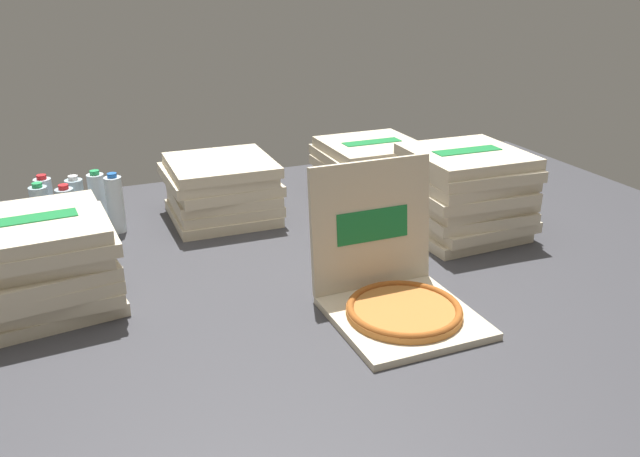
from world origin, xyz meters
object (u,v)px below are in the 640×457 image
(water_bottle_2, at_px, (77,207))
(water_bottle_4, at_px, (42,215))
(pizza_stack_left_mid, at_px, (370,169))
(water_bottle_1, at_px, (98,201))
(water_bottle_3, at_px, (68,217))
(open_pizza_box, at_px, (395,288))
(pizza_stack_center_far, at_px, (40,263))
(pizza_stack_right_near, at_px, (464,193))
(water_bottle_5, at_px, (115,204))
(water_bottle_0, at_px, (46,206))
(pizza_stack_right_mid, at_px, (221,189))

(water_bottle_2, bearing_deg, water_bottle_4, -162.36)
(pizza_stack_left_mid, distance_m, water_bottle_1, 1.07)
(water_bottle_2, relative_size, water_bottle_3, 1.00)
(open_pizza_box, height_order, pizza_stack_center_far, open_pizza_box)
(water_bottle_2, bearing_deg, pizza_stack_center_far, -103.92)
(pizza_stack_left_mid, bearing_deg, pizza_stack_center_far, -158.49)
(pizza_stack_right_near, bearing_deg, water_bottle_5, 156.65)
(open_pizza_box, xyz_separation_m, water_bottle_5, (-0.63, 0.91, 0.03))
(pizza_stack_center_far, xyz_separation_m, water_bottle_0, (0.03, 0.57, -0.03))
(open_pizza_box, distance_m, pizza_stack_center_far, 0.98)
(pizza_stack_left_mid, bearing_deg, water_bottle_4, -178.91)
(pizza_stack_right_mid, xyz_separation_m, water_bottle_3, (-0.55, -0.07, -0.01))
(pizza_stack_center_far, xyz_separation_m, water_bottle_1, (0.20, 0.55, -0.03))
(pizza_stack_left_mid, height_order, water_bottle_1, pizza_stack_left_mid)
(water_bottle_3, distance_m, water_bottle_4, 0.10)
(pizza_stack_right_near, bearing_deg, pizza_stack_center_far, -179.88)
(water_bottle_0, height_order, water_bottle_2, same)
(pizza_stack_center_far, xyz_separation_m, pizza_stack_right_mid, (0.64, 0.49, -0.02))
(pizza_stack_right_near, bearing_deg, open_pizza_box, -140.25)
(water_bottle_2, bearing_deg, pizza_stack_right_near, -22.05)
(pizza_stack_center_far, bearing_deg, water_bottle_4, 88.65)
(open_pizza_box, xyz_separation_m, water_bottle_4, (-0.88, 0.89, 0.03))
(open_pizza_box, relative_size, water_bottle_0, 1.92)
(water_bottle_0, bearing_deg, pizza_stack_right_mid, -7.36)
(pizza_stack_right_mid, bearing_deg, pizza_stack_right_near, -32.90)
(water_bottle_5, bearing_deg, pizza_stack_left_mid, 0.48)
(pizza_stack_right_near, xyz_separation_m, water_bottle_4, (-1.38, 0.48, -0.05))
(pizza_stack_right_mid, xyz_separation_m, water_bottle_0, (-0.61, 0.08, -0.01))
(pizza_stack_center_far, height_order, water_bottle_3, pizza_stack_center_far)
(water_bottle_0, relative_size, water_bottle_3, 1.00)
(pizza_stack_center_far, height_order, water_bottle_4, pizza_stack_center_far)
(water_bottle_4, height_order, water_bottle_5, same)
(open_pizza_box, xyz_separation_m, water_bottle_3, (-0.80, 0.84, 0.03))
(open_pizza_box, bearing_deg, water_bottle_0, 131.21)
(water_bottle_1, bearing_deg, pizza_stack_right_mid, -8.21)
(open_pizza_box, bearing_deg, water_bottle_2, 129.26)
(pizza_stack_center_far, relative_size, pizza_stack_left_mid, 1.07)
(open_pizza_box, relative_size, water_bottle_5, 1.92)
(open_pizza_box, relative_size, pizza_stack_center_far, 0.97)
(water_bottle_3, distance_m, water_bottle_5, 0.18)
(water_bottle_0, bearing_deg, water_bottle_2, -27.61)
(pizza_stack_right_near, distance_m, water_bottle_5, 1.24)
(pizza_stack_center_far, distance_m, water_bottle_3, 0.43)
(pizza_stack_left_mid, distance_m, water_bottle_0, 1.25)
(pizza_stack_right_mid, relative_size, water_bottle_3, 1.83)
(pizza_stack_right_mid, height_order, water_bottle_3, pizza_stack_right_mid)
(pizza_stack_right_near, distance_m, water_bottle_3, 1.37)
(water_bottle_1, bearing_deg, open_pizza_box, -54.65)
(water_bottle_3, bearing_deg, water_bottle_0, 113.99)
(open_pizza_box, height_order, water_bottle_2, open_pizza_box)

